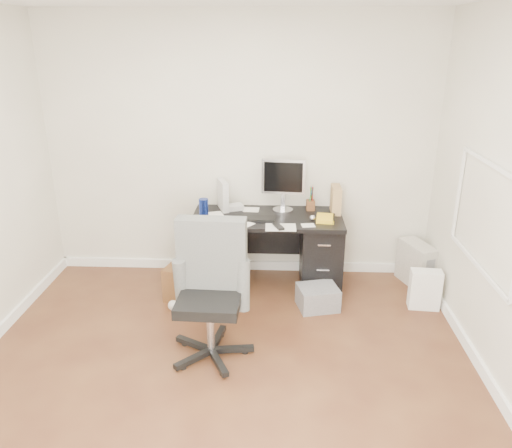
{
  "coord_description": "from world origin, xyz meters",
  "views": [
    {
      "loc": [
        0.4,
        -3.04,
        2.44
      ],
      "look_at": [
        0.21,
        1.2,
        0.84
      ],
      "focal_mm": 35.0,
      "sensor_mm": 36.0,
      "label": 1
    }
  ],
  "objects": [
    {
      "name": "ground",
      "position": [
        0.0,
        0.0,
        0.0
      ],
      "size": [
        4.0,
        4.0,
        0.0
      ],
      "primitive_type": "plane",
      "color": "#432115",
      "rests_on": "ground"
    },
    {
      "name": "room_shell",
      "position": [
        0.03,
        0.03,
        1.66
      ],
      "size": [
        4.02,
        4.02,
        2.71
      ],
      "color": "beige",
      "rests_on": "ground"
    },
    {
      "name": "desk",
      "position": [
        0.3,
        1.65,
        0.4
      ],
      "size": [
        1.5,
        0.7,
        0.75
      ],
      "color": "black",
      "rests_on": "ground"
    },
    {
      "name": "loose_papers",
      "position": [
        0.1,
        1.6,
        0.75
      ],
      "size": [
        1.1,
        0.6,
        0.0
      ],
      "primitive_type": null,
      "color": "silver",
      "rests_on": "desk"
    },
    {
      "name": "lcd_monitor",
      "position": [
        0.46,
        1.82,
        1.03
      ],
      "size": [
        0.46,
        0.29,
        0.55
      ],
      "primitive_type": null,
      "rotation": [
        0.0,
        0.0,
        -0.09
      ],
      "color": "silver",
      "rests_on": "desk"
    },
    {
      "name": "keyboard",
      "position": [
        0.16,
        1.55,
        0.76
      ],
      "size": [
        0.42,
        0.15,
        0.02
      ],
      "primitive_type": "cube",
      "rotation": [
        0.0,
        0.0,
        -0.03
      ],
      "color": "black",
      "rests_on": "desk"
    },
    {
      "name": "computer_mouse",
      "position": [
        0.74,
        1.55,
        0.78
      ],
      "size": [
        0.08,
        0.08,
        0.06
      ],
      "primitive_type": "sphere",
      "rotation": [
        0.0,
        0.0,
        -0.4
      ],
      "color": "silver",
      "rests_on": "desk"
    },
    {
      "name": "travel_mug",
      "position": [
        -0.32,
        1.55,
        0.85
      ],
      "size": [
        0.12,
        0.12,
        0.21
      ],
      "primitive_type": "cylinder",
      "rotation": [
        0.0,
        0.0,
        -0.4
      ],
      "color": "navy",
      "rests_on": "desk"
    },
    {
      "name": "white_binder",
      "position": [
        -0.16,
        1.85,
        0.91
      ],
      "size": [
        0.21,
        0.29,
        0.31
      ],
      "primitive_type": "cube",
      "rotation": [
        0.0,
        0.0,
        0.34
      ],
      "color": "silver",
      "rests_on": "desk"
    },
    {
      "name": "magazine_file",
      "position": [
        0.99,
        1.8,
        0.89
      ],
      "size": [
        0.12,
        0.24,
        0.28
      ],
      "primitive_type": "cube",
      "rotation": [
        0.0,
        0.0,
        0.01
      ],
      "color": "#926846",
      "rests_on": "desk"
    },
    {
      "name": "pen_cup",
      "position": [
        0.74,
        1.87,
        0.87
      ],
      "size": [
        0.11,
        0.11,
        0.25
      ],
      "primitive_type": null,
      "rotation": [
        0.0,
        0.0,
        0.07
      ],
      "color": "#5B2C1A",
      "rests_on": "desk"
    },
    {
      "name": "yellow_book",
      "position": [
        0.87,
        1.56,
        0.77
      ],
      "size": [
        0.2,
        0.24,
        0.04
      ],
      "primitive_type": "cube",
      "rotation": [
        0.0,
        0.0,
        -0.12
      ],
      "color": "yellow",
      "rests_on": "desk"
    },
    {
      "name": "paper_remote",
      "position": [
        0.43,
        1.35,
        0.76
      ],
      "size": [
        0.29,
        0.23,
        0.02
      ],
      "primitive_type": null,
      "rotation": [
        0.0,
        0.0,
        0.01
      ],
      "color": "silver",
      "rests_on": "desk"
    },
    {
      "name": "office_chair",
      "position": [
        -0.12,
        0.38,
        0.56
      ],
      "size": [
        0.66,
        0.66,
        1.12
      ],
      "primitive_type": null,
      "rotation": [
        0.0,
        0.0,
        -0.04
      ],
      "color": "#4A4C4A",
      "rests_on": "ground"
    },
    {
      "name": "pc_tower",
      "position": [
        1.85,
        1.73,
        0.22
      ],
      "size": [
        0.34,
        0.49,
        0.45
      ],
      "primitive_type": "cube",
      "rotation": [
        0.0,
        0.0,
        0.35
      ],
      "color": "#A5A095",
      "rests_on": "ground"
    },
    {
      "name": "shopping_bag",
      "position": [
        1.81,
        1.22,
        0.19
      ],
      "size": [
        0.3,
        0.23,
        0.39
      ],
      "primitive_type": "cube",
      "rotation": [
        0.0,
        0.0,
        -0.09
      ],
      "color": "white",
      "rests_on": "ground"
    },
    {
      "name": "wicker_basket",
      "position": [
        -0.49,
        1.32,
        0.17
      ],
      "size": [
        0.42,
        0.42,
        0.34
      ],
      "primitive_type": "cube",
      "rotation": [
        0.0,
        0.0,
        -0.26
      ],
      "color": "#502C18",
      "rests_on": "ground"
    },
    {
      "name": "desk_printer",
      "position": [
        0.8,
        1.18,
        0.11
      ],
      "size": [
        0.43,
        0.38,
        0.22
      ],
      "primitive_type": "cube",
      "rotation": [
        0.0,
        0.0,
        0.24
      ],
      "color": "slate",
      "rests_on": "ground"
    }
  ]
}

